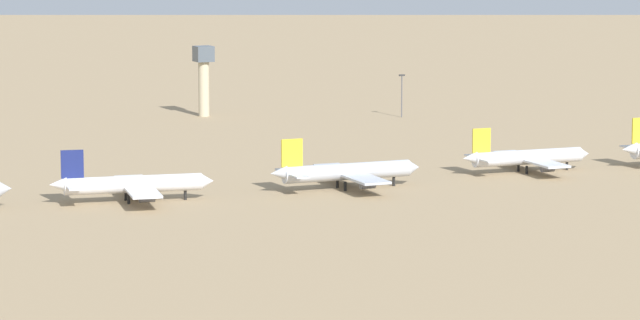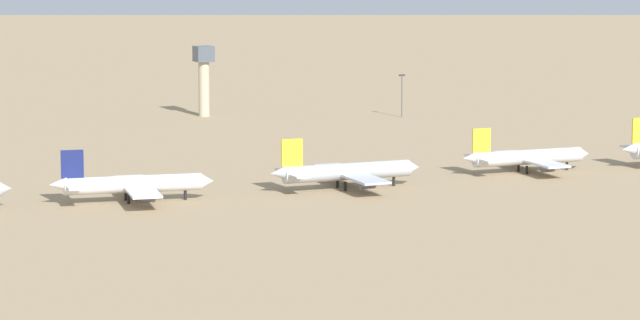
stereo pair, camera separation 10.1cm
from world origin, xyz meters
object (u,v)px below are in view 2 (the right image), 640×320
Objects in this scene: parked_jet_navy_3 at (132,184)px; control_tower at (204,74)px; parked_jet_yellow_5 at (526,157)px; parked_jet_yellow_4 at (346,172)px; light_pole_mid at (402,92)px.

control_tower is at bearing 73.76° from parked_jet_navy_3.
parked_jet_navy_3 reaches higher than parked_jet_yellow_5.
parked_jet_yellow_4 reaches higher than parked_jet_yellow_5.
parked_jet_yellow_4 reaches higher than parked_jet_navy_3.
light_pole_mid is (116.96, 107.39, 3.82)m from parked_jet_navy_3.
control_tower is (17.57, 136.90, 8.79)m from parked_jet_yellow_4.
parked_jet_yellow_4 is 1.07× the size of parked_jet_yellow_5.
parked_jet_yellow_5 is at bearing -101.74° from light_pole_mid.
parked_jet_yellow_5 is (94.83, 0.89, -0.15)m from parked_jet_navy_3.
parked_jet_yellow_4 is at bearing -171.70° from parked_jet_yellow_5.
parked_jet_yellow_4 is 1.68× the size of control_tower.
light_pole_mid is (69.94, 110.66, 3.72)m from parked_jet_yellow_4.
control_tower is (-30.24, 132.75, 9.04)m from parked_jet_yellow_5.
parked_jet_yellow_5 is at bearing -77.17° from control_tower.
control_tower is at bearing 84.91° from parked_jet_yellow_4.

